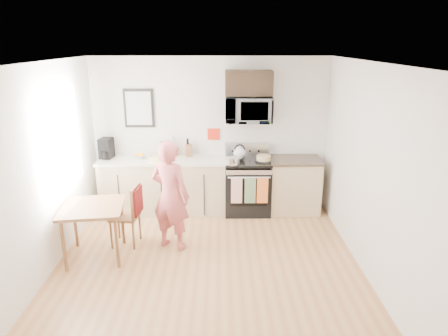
{
  "coord_description": "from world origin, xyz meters",
  "views": [
    {
      "loc": [
        0.17,
        -4.43,
        2.83
      ],
      "look_at": [
        0.22,
        1.0,
        1.1
      ],
      "focal_mm": 32.0,
      "sensor_mm": 36.0,
      "label": 1
    }
  ],
  "objects_px": {
    "person": "(170,196)",
    "dining_table": "(93,212)",
    "chair": "(133,207)",
    "microwave": "(248,109)",
    "cake": "(264,158)",
    "range": "(247,187)"
  },
  "relations": [
    {
      "from": "person",
      "to": "dining_table",
      "type": "distance_m",
      "value": 1.05
    },
    {
      "from": "dining_table",
      "to": "chair",
      "type": "relative_size",
      "value": 0.89
    },
    {
      "from": "microwave",
      "to": "chair",
      "type": "xyz_separation_m",
      "value": [
        -1.71,
        -1.28,
        -1.18
      ]
    },
    {
      "from": "person",
      "to": "microwave",
      "type": "bearing_deg",
      "value": -106.47
    },
    {
      "from": "chair",
      "to": "cake",
      "type": "distance_m",
      "value": 2.3
    },
    {
      "from": "chair",
      "to": "range",
      "type": "bearing_deg",
      "value": 39.73
    },
    {
      "from": "chair",
      "to": "cake",
      "type": "relative_size",
      "value": 3.11
    },
    {
      "from": "dining_table",
      "to": "chair",
      "type": "xyz_separation_m",
      "value": [
        0.45,
        0.34,
        -0.08
      ]
    },
    {
      "from": "person",
      "to": "dining_table",
      "type": "xyz_separation_m",
      "value": [
        -1.01,
        -0.27,
        -0.12
      ]
    },
    {
      "from": "range",
      "to": "cake",
      "type": "relative_size",
      "value": 4.02
    },
    {
      "from": "range",
      "to": "dining_table",
      "type": "distance_m",
      "value": 2.65
    },
    {
      "from": "person",
      "to": "cake",
      "type": "relative_size",
      "value": 5.44
    },
    {
      "from": "range",
      "to": "dining_table",
      "type": "relative_size",
      "value": 1.46
    },
    {
      "from": "person",
      "to": "cake",
      "type": "distance_m",
      "value": 1.86
    },
    {
      "from": "chair",
      "to": "person",
      "type": "bearing_deg",
      "value": -2.51
    },
    {
      "from": "person",
      "to": "cake",
      "type": "xyz_separation_m",
      "value": [
        1.41,
        1.19,
        0.19
      ]
    },
    {
      "from": "range",
      "to": "person",
      "type": "height_order",
      "value": "person"
    },
    {
      "from": "dining_table",
      "to": "cake",
      "type": "bearing_deg",
      "value": 31.12
    },
    {
      "from": "dining_table",
      "to": "range",
      "type": "bearing_deg",
      "value": 35.01
    },
    {
      "from": "range",
      "to": "cake",
      "type": "xyz_separation_m",
      "value": [
        0.26,
        -0.05,
        0.53
      ]
    },
    {
      "from": "person",
      "to": "chair",
      "type": "xyz_separation_m",
      "value": [
        -0.55,
        0.08,
        -0.21
      ]
    },
    {
      "from": "microwave",
      "to": "dining_table",
      "type": "relative_size",
      "value": 0.95
    }
  ]
}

